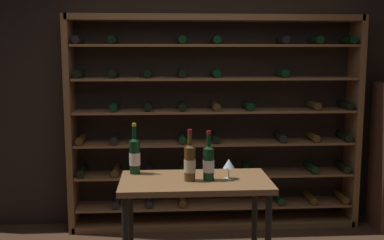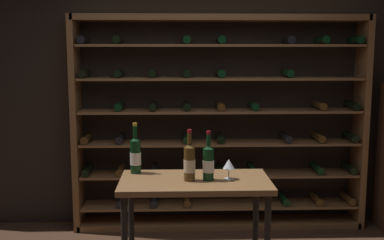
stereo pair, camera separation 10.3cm
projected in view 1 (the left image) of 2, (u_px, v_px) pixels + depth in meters
back_wall at (179, 91)px, 4.90m from camera, size 5.80×0.10×2.78m
wine_rack at (215, 124)px, 4.76m from camera, size 2.95×0.32×2.16m
tasting_table at (195, 197)px, 3.27m from camera, size 1.04×0.55×0.93m
wine_bottle_green_slim at (189, 162)px, 3.20m from camera, size 0.08×0.08×0.36m
wine_bottle_amber_reserve at (209, 162)px, 3.21m from camera, size 0.08×0.08×0.34m
wine_bottle_black_capsule at (135, 155)px, 3.38m from camera, size 0.08×0.08×0.37m
wine_glass_stemmed_right at (229, 165)px, 3.25m from camera, size 0.08×0.08×0.14m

